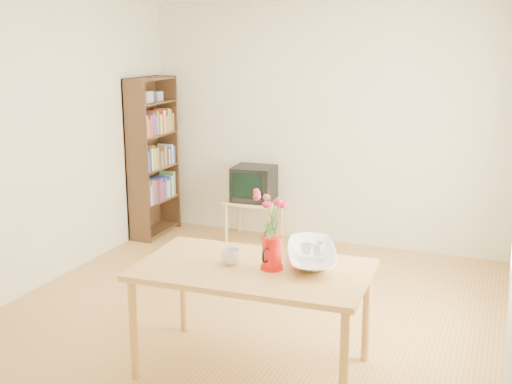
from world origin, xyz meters
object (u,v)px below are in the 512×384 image
at_px(table, 253,277).
at_px(mug, 231,257).
at_px(pitcher, 272,254).
at_px(bowl, 312,228).
at_px(television, 254,183).

height_order(table, mug, mug).
bearing_deg(mug, pitcher, 165.77).
distance_m(pitcher, mug, 0.29).
distance_m(bowl, television, 2.81).
xyz_separation_m(table, pitcher, (0.13, 0.02, 0.18)).
bearing_deg(bowl, pitcher, -127.15).
height_order(table, television, television).
relative_size(pitcher, mug, 1.73).
distance_m(mug, bowl, 0.58).
distance_m(table, pitcher, 0.22).
xyz_separation_m(pitcher, bowl, (0.19, 0.25, 0.13)).
height_order(mug, television, mug).
distance_m(pitcher, television, 2.94).
bearing_deg(mug, television, -89.04).
relative_size(mug, television, 0.28).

